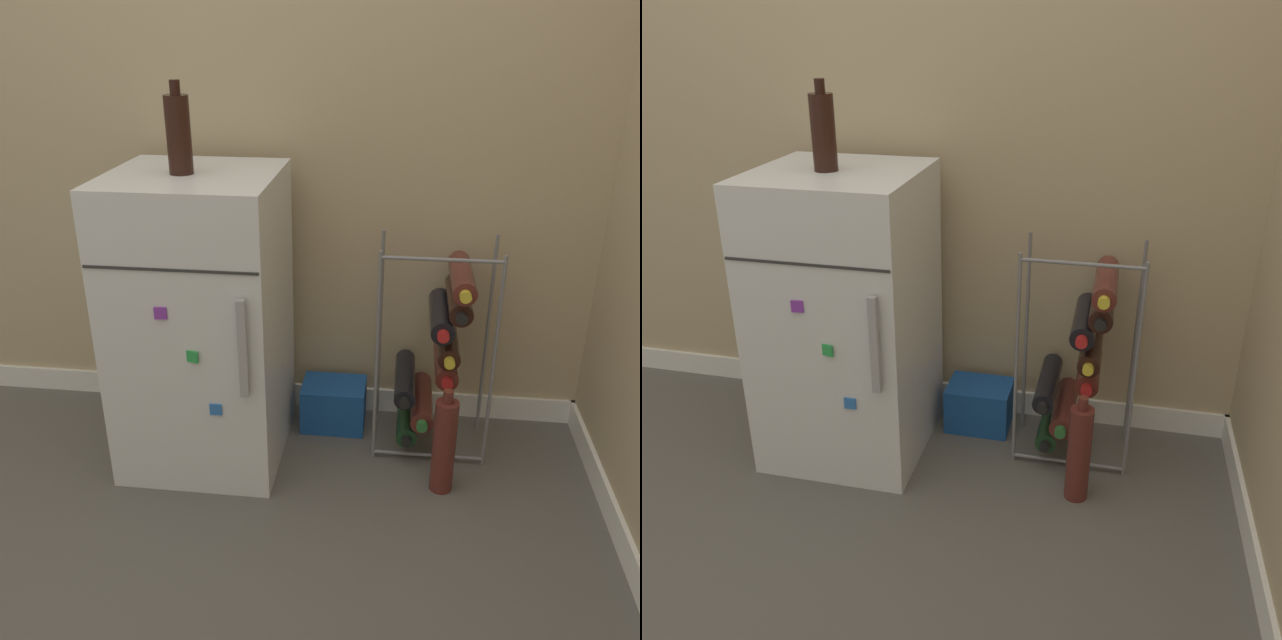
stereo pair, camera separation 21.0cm
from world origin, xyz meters
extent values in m
plane|color=#56544F|center=(0.00, 0.00, 0.00)|extent=(14.00, 14.00, 0.00)
cube|color=tan|center=(0.00, 0.73, 1.25)|extent=(7.07, 0.06, 2.50)
cube|color=white|center=(0.00, 0.69, 0.04)|extent=(7.07, 0.01, 0.09)
cube|color=silver|center=(-0.25, 0.38, 0.48)|extent=(0.50, 0.51, 0.96)
cube|color=#2D2D2D|center=(-0.25, 0.12, 0.75)|extent=(0.49, 0.00, 0.01)
cube|color=#9E9EA3|center=(-0.05, 0.11, 0.53)|extent=(0.02, 0.02, 0.30)
cube|color=green|center=(-0.20, 0.12, 0.49)|extent=(0.04, 0.02, 0.04)
cube|color=blue|center=(-0.15, 0.12, 0.31)|extent=(0.04, 0.01, 0.04)
cube|color=purple|center=(-0.28, 0.12, 0.62)|extent=(0.04, 0.01, 0.04)
cylinder|color=slate|center=(0.31, 0.39, 0.37)|extent=(0.01, 0.01, 0.74)
cylinder|color=slate|center=(0.68, 0.39, 0.37)|extent=(0.01, 0.01, 0.74)
cylinder|color=slate|center=(0.31, 0.60, 0.37)|extent=(0.01, 0.01, 0.74)
cylinder|color=slate|center=(0.68, 0.60, 0.37)|extent=(0.01, 0.01, 0.74)
cylinder|color=slate|center=(0.50, 0.39, 0.02)|extent=(0.37, 0.01, 0.01)
cylinder|color=slate|center=(0.50, 0.39, 0.72)|extent=(0.37, 0.01, 0.01)
cylinder|color=#19381E|center=(0.42, 0.50, 0.09)|extent=(0.07, 0.27, 0.07)
cylinder|color=black|center=(0.42, 0.35, 0.09)|extent=(0.03, 0.02, 0.03)
cylinder|color=#56231E|center=(0.47, 0.50, 0.16)|extent=(0.08, 0.29, 0.08)
cylinder|color=#2D7033|center=(0.47, 0.34, 0.16)|extent=(0.04, 0.02, 0.04)
cylinder|color=black|center=(0.41, 0.50, 0.25)|extent=(0.07, 0.30, 0.07)
cylinder|color=black|center=(0.41, 0.33, 0.25)|extent=(0.03, 0.02, 0.03)
cylinder|color=#56231E|center=(0.54, 0.50, 0.32)|extent=(0.07, 0.25, 0.07)
cylinder|color=red|center=(0.54, 0.36, 0.32)|extent=(0.04, 0.02, 0.04)
cylinder|color=black|center=(0.54, 0.50, 0.40)|extent=(0.07, 0.29, 0.07)
cylinder|color=gold|center=(0.54, 0.34, 0.40)|extent=(0.03, 0.02, 0.03)
cylinder|color=black|center=(0.51, 0.50, 0.49)|extent=(0.08, 0.30, 0.08)
cylinder|color=red|center=(0.51, 0.34, 0.49)|extent=(0.04, 0.02, 0.04)
cylinder|color=black|center=(0.56, 0.50, 0.55)|extent=(0.07, 0.29, 0.07)
cylinder|color=black|center=(0.56, 0.34, 0.55)|extent=(0.04, 0.02, 0.04)
cylinder|color=#56231E|center=(0.57, 0.50, 0.63)|extent=(0.07, 0.31, 0.07)
cylinder|color=gold|center=(0.57, 0.33, 0.63)|extent=(0.04, 0.02, 0.04)
cube|color=#194C9E|center=(0.16, 0.57, 0.08)|extent=(0.23, 0.17, 0.17)
cylinder|color=black|center=(-0.27, 0.36, 1.07)|extent=(0.07, 0.07, 0.22)
cylinder|color=black|center=(-0.27, 0.36, 1.20)|extent=(0.03, 0.03, 0.04)
cylinder|color=#56231E|center=(0.54, 0.24, 0.16)|extent=(0.07, 0.07, 0.32)
cylinder|color=#56231E|center=(0.54, 0.24, 0.34)|extent=(0.03, 0.03, 0.04)
camera|label=1|loc=(0.37, -1.54, 1.38)|focal=38.00mm
camera|label=2|loc=(0.58, -1.50, 1.38)|focal=38.00mm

